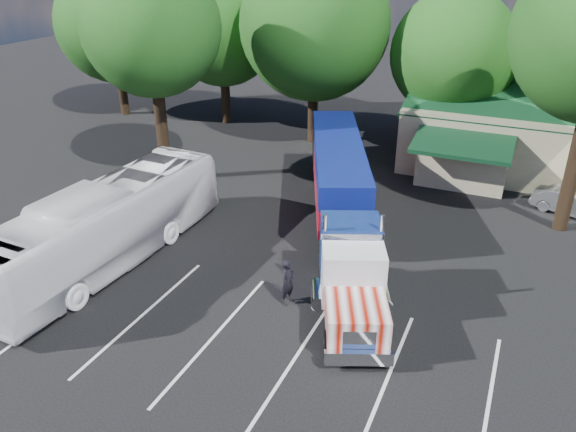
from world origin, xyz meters
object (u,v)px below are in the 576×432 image
at_px(tour_bus, 107,225).
at_px(silver_sedan, 572,203).
at_px(semi_truck, 341,189).
at_px(bicycle, 360,206).
at_px(woman, 288,282).

height_order(tour_bus, silver_sedan, tour_bus).
height_order(semi_truck, bicycle, semi_truck).
distance_m(woman, tour_bus, 8.64).
distance_m(woman, bicycle, 8.94).
bearing_deg(tour_bus, bicycle, 48.61).
height_order(woman, tour_bus, tour_bus).
xyz_separation_m(tour_bus, silver_sedan, (19.00, 13.72, -1.16)).
bearing_deg(silver_sedan, tour_bus, 143.54).
relative_size(woman, silver_sedan, 0.48).
xyz_separation_m(woman, bicycle, (0.20, 8.92, -0.49)).
bearing_deg(silver_sedan, woman, 160.06).
relative_size(semi_truck, woman, 9.44).
xyz_separation_m(woman, tour_bus, (-8.60, -0.24, 0.85)).
xyz_separation_m(semi_truck, bicycle, (0.39, 2.17, -1.76)).
bearing_deg(semi_truck, tour_bus, -163.12).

